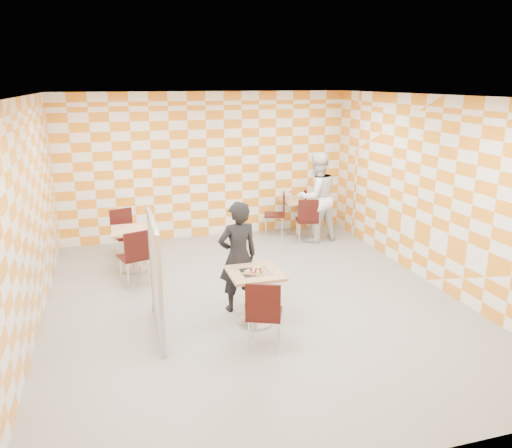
{
  "coord_description": "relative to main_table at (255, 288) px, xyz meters",
  "views": [
    {
      "loc": [
        -1.89,
        -6.64,
        3.2
      ],
      "look_at": [
        0.1,
        0.2,
        1.15
      ],
      "focal_mm": 35.0,
      "sensor_mm": 36.0,
      "label": 1
    }
  ],
  "objects": [
    {
      "name": "partition",
      "position": [
        -1.3,
        0.09,
        0.28
      ],
      "size": [
        0.08,
        1.38,
        1.55
      ],
      "color": "white",
      "rests_on": "ground"
    },
    {
      "name": "empty_table",
      "position": [
        -1.48,
        2.51,
        0.0
      ],
      "size": [
        0.7,
        0.7,
        0.75
      ],
      "color": "tan",
      "rests_on": "ground"
    },
    {
      "name": "chair_empty_near",
      "position": [
        -1.48,
        1.82,
        0.04
      ],
      "size": [
        0.53,
        0.54,
        0.92
      ],
      "color": "black",
      "rests_on": "ground"
    },
    {
      "name": "soda_bottle",
      "position": [
        2.19,
        3.72,
        0.34
      ],
      "size": [
        0.07,
        0.07,
        0.23
      ],
      "color": "black",
      "rests_on": "second_table"
    },
    {
      "name": "chair_second_front",
      "position": [
        2.0,
        3.09,
        0.04
      ],
      "size": [
        0.5,
        0.51,
        0.92
      ],
      "color": "black",
      "rests_on": "ground"
    },
    {
      "name": "sport_bottle",
      "position": [
        1.86,
        3.77,
        0.33
      ],
      "size": [
        0.06,
        0.06,
        0.2
      ],
      "color": "white",
      "rests_on": "second_table"
    },
    {
      "name": "man_white",
      "position": [
        2.22,
        3.19,
        0.41
      ],
      "size": [
        1.01,
        0.85,
        1.84
      ],
      "primitive_type": "imported",
      "rotation": [
        0.0,
        0.0,
        3.33
      ],
      "color": "white",
      "rests_on": "ground"
    },
    {
      "name": "chair_main_front",
      "position": [
        -0.11,
        -0.74,
        0.04
      ],
      "size": [
        0.55,
        0.56,
        0.92
      ],
      "color": "black",
      "rests_on": "ground"
    },
    {
      "name": "second_table",
      "position": [
        2.05,
        3.72,
        0.0
      ],
      "size": [
        0.7,
        0.7,
        0.75
      ],
      "color": "tan",
      "rests_on": "ground"
    },
    {
      "name": "pizza_on_foil",
      "position": [
        -0.0,
        -0.02,
        0.26
      ],
      "size": [
        0.4,
        0.4,
        0.04
      ],
      "color": "silver",
      "rests_on": "main_table"
    },
    {
      "name": "main_table",
      "position": [
        0.0,
        0.0,
        0.0
      ],
      "size": [
        0.7,
        0.7,
        0.75
      ],
      "color": "tan",
      "rests_on": "ground"
    },
    {
      "name": "room_shell",
      "position": [
        0.17,
        1.22,
        0.99
      ],
      "size": [
        7.0,
        7.0,
        7.0
      ],
      "color": "#979691",
      "rests_on": "ground"
    },
    {
      "name": "chair_empty_far",
      "position": [
        -1.61,
        3.2,
        0.04
      ],
      "size": [
        0.53,
        0.54,
        0.92
      ],
      "color": "black",
      "rests_on": "ground"
    },
    {
      "name": "chair_second_side",
      "position": [
        1.61,
        3.76,
        0.04
      ],
      "size": [
        0.54,
        0.53,
        0.92
      ],
      "color": "black",
      "rests_on": "ground"
    },
    {
      "name": "man_dark",
      "position": [
        -0.11,
        0.49,
        0.3
      ],
      "size": [
        0.63,
        0.46,
        1.61
      ],
      "primitive_type": "imported",
      "rotation": [
        0.0,
        0.0,
        3.28
      ],
      "color": "black",
      "rests_on": "ground"
    }
  ]
}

